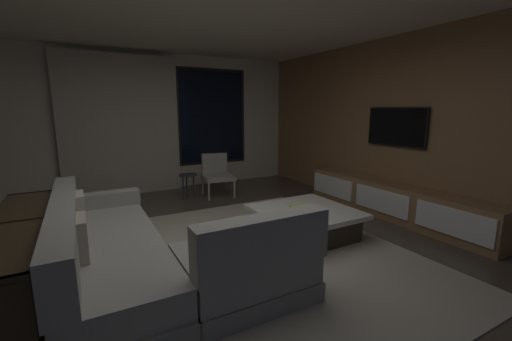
# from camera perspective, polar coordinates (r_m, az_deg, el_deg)

# --- Properties ---
(floor) EXTENTS (9.20, 9.20, 0.00)m
(floor) POSITION_cam_1_polar(r_m,az_deg,el_deg) (3.64, -5.63, -15.48)
(floor) COLOR #473D33
(back_wall_with_window) EXTENTS (6.60, 0.30, 2.70)m
(back_wall_with_window) POSITION_cam_1_polar(r_m,az_deg,el_deg) (6.74, -18.72, 7.94)
(back_wall_with_window) COLOR beige
(back_wall_with_window) RESTS_ON floor
(media_wall) EXTENTS (0.12, 7.80, 2.70)m
(media_wall) POSITION_cam_1_polar(r_m,az_deg,el_deg) (5.28, 26.44, 6.84)
(media_wall) COLOR #8E6642
(media_wall) RESTS_ON floor
(area_rug) EXTENTS (3.20, 3.80, 0.01)m
(area_rug) POSITION_cam_1_polar(r_m,az_deg,el_deg) (3.70, 0.17, -14.91)
(area_rug) COLOR #ADA391
(area_rug) RESTS_ON floor
(sectional_couch) EXTENTS (1.98, 2.50, 0.82)m
(sectional_couch) POSITION_cam_1_polar(r_m,az_deg,el_deg) (3.21, -19.44, -14.10)
(sectional_couch) COLOR gray
(sectional_couch) RESTS_ON floor
(coffee_table) EXTENTS (1.16, 1.16, 0.36)m
(coffee_table) POSITION_cam_1_polar(r_m,az_deg,el_deg) (4.21, 8.64, -9.06)
(coffee_table) COLOR #382B1B
(coffee_table) RESTS_ON floor
(book_stack_on_coffee_table) EXTENTS (0.28, 0.20, 0.05)m
(book_stack_on_coffee_table) POSITION_cam_1_polar(r_m,az_deg,el_deg) (4.13, 8.00, -6.58)
(book_stack_on_coffee_table) COLOR #CBC28A
(book_stack_on_coffee_table) RESTS_ON coffee_table
(accent_chair_near_window) EXTENTS (0.61, 0.62, 0.78)m
(accent_chair_near_window) POSITION_cam_1_polar(r_m,az_deg,el_deg) (6.14, -6.97, -0.34)
(accent_chair_near_window) COLOR #B2ADA0
(accent_chair_near_window) RESTS_ON floor
(side_stool) EXTENTS (0.32, 0.32, 0.46)m
(side_stool) POSITION_cam_1_polar(r_m,az_deg,el_deg) (5.95, -11.95, -1.45)
(side_stool) COLOR #333338
(side_stool) RESTS_ON floor
(media_console) EXTENTS (0.46, 3.10, 0.52)m
(media_console) POSITION_cam_1_polar(r_m,az_deg,el_deg) (5.25, 23.17, -5.10)
(media_console) COLOR #8E6642
(media_console) RESTS_ON floor
(mounted_tv) EXTENTS (0.05, 1.01, 0.58)m
(mounted_tv) POSITION_cam_1_polar(r_m,az_deg,el_deg) (5.34, 23.57, 7.10)
(mounted_tv) COLOR black
(console_table_behind_couch) EXTENTS (0.40, 2.10, 0.74)m
(console_table_behind_couch) POSITION_cam_1_polar(r_m,az_deg,el_deg) (3.29, -36.23, -12.68)
(console_table_behind_couch) COLOR #382B1B
(console_table_behind_couch) RESTS_ON floor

